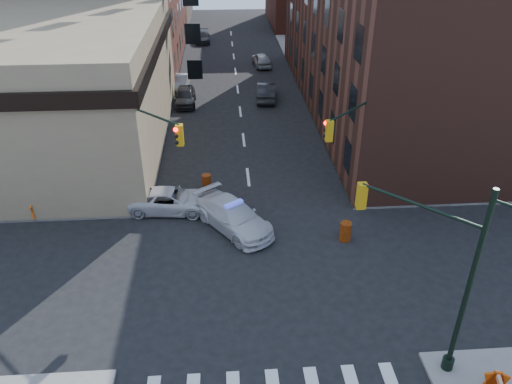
{
  "coord_description": "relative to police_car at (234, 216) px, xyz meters",
  "views": [
    {
      "loc": [
        -1.52,
        -19.05,
        15.78
      ],
      "look_at": [
        0.12,
        4.22,
        2.2
      ],
      "focal_mm": 35.0,
      "sensor_mm": 36.0,
      "label": 1
    }
  ],
  "objects": [
    {
      "name": "pickup",
      "position": [
        -3.6,
        2.13,
        -0.1
      ],
      "size": [
        5.13,
        2.77,
        1.37
      ],
      "primitive_type": "imported",
      "rotation": [
        0.0,
        0.0,
        1.47
      ],
      "color": "silver",
      "rests_on": "ground"
    },
    {
      "name": "barrel_road",
      "position": [
        5.94,
        -1.56,
        -0.24
      ],
      "size": [
        0.74,
        0.74,
        1.09
      ],
      "primitive_type": "cylinder",
      "rotation": [
        0.0,
        0.0,
        0.25
      ],
      "color": "red",
      "rests_on": "ground"
    },
    {
      "name": "signal_pole_ne",
      "position": [
        6.97,
        1.26,
        3.55
      ],
      "size": [
        3.67,
        3.58,
        8.0
      ],
      "rotation": [
        0.0,
        0.0,
        -2.36
      ],
      "color": "black",
      "rests_on": "sidewalk_ne"
    },
    {
      "name": "pedestrian_a",
      "position": [
        -7.91,
        4.25,
        0.29
      ],
      "size": [
        0.7,
        0.49,
        1.85
      ],
      "primitive_type": "imported",
      "rotation": [
        0.0,
        0.0,
        -0.06
      ],
      "color": "black",
      "rests_on": "sidewalk_nw"
    },
    {
      "name": "tree_ne_far",
      "position": [
        8.63,
        29.91,
        2.7
      ],
      "size": [
        3.0,
        3.0,
        4.85
      ],
      "color": "black",
      "rests_on": "sidewalk_ne"
    },
    {
      "name": "signal_pole_nw",
      "position": [
        -4.72,
        1.24,
        3.55
      ],
      "size": [
        3.58,
        3.67,
        8.0
      ],
      "rotation": [
        0.0,
        0.0,
        -0.79
      ],
      "color": "black",
      "rests_on": "sidewalk_nw"
    },
    {
      "name": "parked_car_wfar",
      "position": [
        -4.37,
        24.66,
        -0.15
      ],
      "size": [
        1.69,
        3.96,
        1.27
      ],
      "primitive_type": "imported",
      "rotation": [
        0.0,
        0.0,
        -0.09
      ],
      "color": "gray",
      "rests_on": "ground"
    },
    {
      "name": "parked_car_enear",
      "position": [
        3.63,
        20.83,
        -0.01
      ],
      "size": [
        2.06,
        4.83,
        1.55
      ],
      "primitive_type": "imported",
      "rotation": [
        0.0,
        0.0,
        3.05
      ],
      "color": "black",
      "rests_on": "ground"
    },
    {
      "name": "barrel_bank",
      "position": [
        -1.57,
        4.48,
        -0.27
      ],
      "size": [
        0.59,
        0.59,
        1.02
      ],
      "primitive_type": "cylinder",
      "rotation": [
        0.0,
        0.0,
        0.03
      ],
      "color": "red",
      "rests_on": "ground"
    },
    {
      "name": "police_car",
      "position": [
        0.0,
        0.0,
        0.0
      ],
      "size": [
        4.93,
        5.68,
        1.57
      ],
      "primitive_type": "imported",
      "rotation": [
        0.0,
        0.0,
        0.62
      ],
      "color": "silver",
      "rests_on": "ground"
    },
    {
      "name": "parked_car_wdeep",
      "position": [
        -2.65,
        43.17,
        -0.12
      ],
      "size": [
        1.98,
        4.61,
        1.32
      ],
      "primitive_type": "imported",
      "rotation": [
        0.0,
        0.0,
        0.03
      ],
      "color": "black",
      "rests_on": "ground"
    },
    {
      "name": "sidewalk_nw",
      "position": [
        -21.87,
        28.66,
        -0.71
      ],
      "size": [
        34.0,
        54.5,
        0.15
      ],
      "primitive_type": "cube",
      "color": "gray",
      "rests_on": "ground"
    },
    {
      "name": "pedestrian_b",
      "position": [
        -7.65,
        1.91,
        0.29
      ],
      "size": [
        1.02,
        0.86,
        1.86
      ],
      "primitive_type": "imported",
      "rotation": [
        0.0,
        0.0,
        0.19
      ],
      "color": "black",
      "rests_on": "sidewalk_nw"
    },
    {
      "name": "parked_car_wnear",
      "position": [
        -3.69,
        20.06,
        -0.02
      ],
      "size": [
        1.87,
        4.49,
        1.52
      ],
      "primitive_type": "imported",
      "rotation": [
        0.0,
        0.0,
        0.02
      ],
      "color": "black",
      "rests_on": "ground"
    },
    {
      "name": "ground",
      "position": [
        1.13,
        -4.09,
        -0.78
      ],
      "size": [
        140.0,
        140.0,
        0.0
      ],
      "primitive_type": "plane",
      "color": "black",
      "rests_on": "ground"
    },
    {
      "name": "barricade_nw_a",
      "position": [
        -7.74,
        3.91,
        -0.21
      ],
      "size": [
        1.18,
        0.67,
        0.85
      ],
      "primitive_type": null,
      "rotation": [
        0.0,
        0.0,
        -0.09
      ],
      "color": "#C93F09",
      "rests_on": "sidewalk_nw"
    },
    {
      "name": "barricade_nw_b",
      "position": [
        -10.87,
        1.79,
        -0.12
      ],
      "size": [
        1.47,
        0.94,
        1.02
      ],
      "primitive_type": null,
      "rotation": [
        0.0,
        0.0,
        0.2
      ],
      "color": "red",
      "rests_on": "sidewalk_nw"
    },
    {
      "name": "sidewalk_ne",
      "position": [
        24.13,
        28.66,
        -0.71
      ],
      "size": [
        34.0,
        54.5,
        0.15
      ],
      "primitive_type": "cube",
      "color": "gray",
      "rests_on": "ground"
    },
    {
      "name": "signal_pole_se",
      "position": [
        7.17,
        -9.62,
        3.83
      ],
      "size": [
        5.4,
        5.27,
        8.0
      ],
      "rotation": [
        0.0,
        0.0,
        2.36
      ],
      "color": "black",
      "rests_on": "sidewalk_se"
    },
    {
      "name": "tree_ne_near",
      "position": [
        8.63,
        21.91,
        2.7
      ],
      "size": [
        3.0,
        3.0,
        4.85
      ],
      "color": "black",
      "rests_on": "sidewalk_ne"
    },
    {
      "name": "pedestrian_c",
      "position": [
        -11.87,
        5.56,
        0.28
      ],
      "size": [
        1.09,
        1.06,
        1.84
      ],
      "primitive_type": "imported",
      "rotation": [
        0.0,
        0.0,
        0.75
      ],
      "color": "black",
      "rests_on": "sidewalk_nw"
    },
    {
      "name": "bank_building",
      "position": [
        -15.87,
        12.41,
        3.72
      ],
      "size": [
        22.0,
        22.0,
        9.0
      ],
      "primitive_type": "cube",
      "color": "#91825F",
      "rests_on": "ground"
    },
    {
      "name": "commercial_row_ne",
      "position": [
        14.13,
        18.41,
        6.22
      ],
      "size": [
        14.0,
        34.0,
        14.0
      ],
      "primitive_type": "cube",
      "color": "#4F2A1F",
      "rests_on": "ground"
    },
    {
      "name": "parked_car_efar",
      "position": [
        4.1,
        31.68,
        -0.05
      ],
      "size": [
        2.2,
        4.46,
        1.47
      ],
      "primitive_type": "imported",
      "rotation": [
        0.0,
        0.0,
        3.25
      ],
      "color": "#989CA0",
      "rests_on": "ground"
    }
  ]
}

